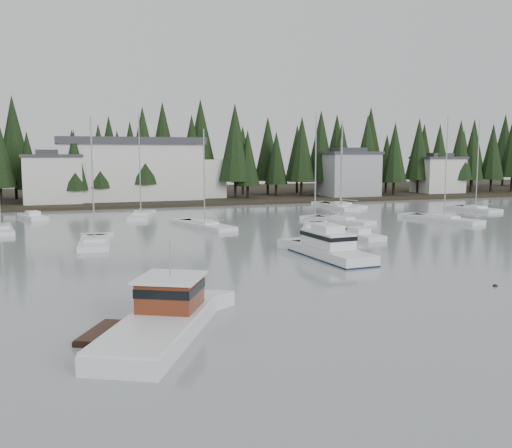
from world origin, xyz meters
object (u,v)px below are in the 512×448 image
at_px(sailboat_5, 141,217).
at_px(sailboat_6, 341,222).
at_px(runabout_1, 359,236).
at_px(runabout_3, 33,218).
at_px(house_east_a, 349,173).
at_px(sailboat_1, 475,210).
at_px(house_west, 53,178).
at_px(sailboat_8, 1,231).
at_px(sailboat_12, 341,206).
at_px(sailboat_11, 340,208).
at_px(house_east_b, 438,174).
at_px(sailboat_7, 205,227).
at_px(lobster_boat_brown, 159,324).
at_px(sailboat_2, 315,230).
at_px(harbor_inn, 142,170).
at_px(sailboat_4, 444,220).
at_px(cabin_cruiser_center, 329,250).
at_px(sailboat_0, 95,245).

relative_size(sailboat_5, sailboat_6, 1.13).
bearing_deg(runabout_1, runabout_3, 44.80).
bearing_deg(house_east_a, sailboat_1, -76.90).
bearing_deg(house_west, sailboat_6, -46.42).
height_order(sailboat_8, sailboat_12, sailboat_8).
distance_m(sailboat_11, runabout_3, 45.27).
bearing_deg(house_east_b, sailboat_7, -148.67).
height_order(lobster_boat_brown, sailboat_2, sailboat_2).
distance_m(sailboat_5, sailboat_12, 33.24).
xyz_separation_m(sailboat_2, sailboat_11, (14.75, 22.36, -0.02)).
xyz_separation_m(runabout_1, runabout_3, (-32.59, 28.98, 0.00)).
xyz_separation_m(harbor_inn, sailboat_6, (19.19, -39.31, -5.71)).
relative_size(harbor_inn, sailboat_4, 2.15).
height_order(runabout_1, runabout_3, same).
relative_size(lobster_boat_brown, cabin_cruiser_center, 1.03).
distance_m(house_west, sailboat_0, 44.95).
bearing_deg(sailboat_1, sailboat_4, 122.28).
bearing_deg(sailboat_1, sailboat_7, 93.23).
bearing_deg(harbor_inn, house_east_a, -6.36).
bearing_deg(runabout_1, sailboat_12, -27.82).
bearing_deg(sailboat_0, sailboat_4, -77.26).
distance_m(house_west, sailboat_1, 67.38).
distance_m(house_east_b, sailboat_6, 55.95).
height_order(sailboat_2, sailboat_11, sailboat_2).
height_order(sailboat_2, runabout_3, sailboat_2).
height_order(house_east_b, sailboat_5, sailboat_5).
bearing_deg(sailboat_8, sailboat_1, -95.21).
bearing_deg(sailboat_4, cabin_cruiser_center, 111.52).
bearing_deg(sailboat_4, runabout_1, 103.00).
height_order(lobster_boat_brown, sailboat_1, sailboat_1).
relative_size(sailboat_1, runabout_1, 2.07).
height_order(harbor_inn, cabin_cruiser_center, harbor_inn).
height_order(house_west, sailboat_8, sailboat_8).
height_order(harbor_inn, sailboat_5, sailboat_5).
distance_m(house_east_a, lobster_boat_brown, 87.38).
height_order(house_west, sailboat_12, sailboat_12).
xyz_separation_m(house_east_a, lobster_boat_brown, (-48.79, -72.36, -4.35)).
xyz_separation_m(lobster_boat_brown, sailboat_12, (38.88, 56.42, -0.48)).
xyz_separation_m(sailboat_11, runabout_1, (-12.68, -28.71, 0.08)).
bearing_deg(harbor_inn, sailboat_0, -103.07).
xyz_separation_m(sailboat_5, sailboat_12, (32.83, 5.18, 0.00)).
xyz_separation_m(sailboat_12, runabout_3, (-46.58, -2.06, 0.05)).
relative_size(house_west, sailboat_11, 0.84).
relative_size(sailboat_6, runabout_3, 1.93).
relative_size(house_west, sailboat_0, 0.76).
xyz_separation_m(sailboat_8, sailboat_12, (49.39, 14.87, -0.02)).
bearing_deg(runabout_3, lobster_boat_brown, 170.07).
distance_m(sailboat_4, sailboat_11, 20.18).
height_order(sailboat_4, sailboat_8, sailboat_8).
relative_size(sailboat_1, sailboat_5, 0.99).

